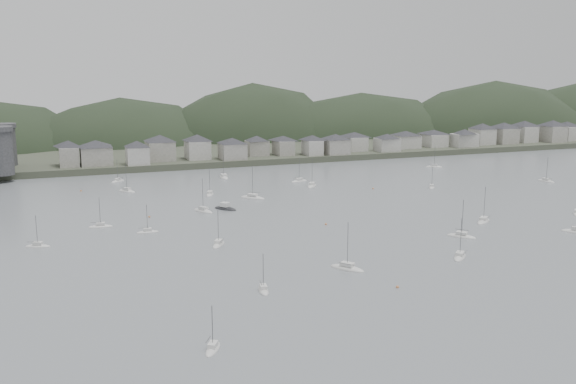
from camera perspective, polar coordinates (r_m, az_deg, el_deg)
name	(u,v)px	position (r m, az deg, el deg)	size (l,w,h in m)	color
ground	(407,279)	(143.41, 10.77, -7.73)	(900.00, 900.00, 0.00)	slate
far_shore_land	(169,139)	(418.92, -10.75, 4.78)	(900.00, 250.00, 3.00)	#383D2D
forested_ridge	(185,163)	(396.43, -9.34, 2.62)	(851.55, 103.94, 102.57)	black
waterfront_town	(305,143)	(324.96, 1.59, 4.48)	(451.48, 28.46, 12.92)	gray
sailboat_lead	(224,177)	(271.79, -5.85, 1.33)	(3.53, 9.87, 13.31)	silver
moored_fleet	(293,214)	(201.55, 0.50, -2.01)	(267.28, 176.44, 13.17)	silver
motor_launch_far	(225,208)	(210.12, -5.71, -1.50)	(7.75, 8.95, 4.08)	black
mooring_buoys	(263,230)	(181.99, -2.27, -3.46)	(132.63, 145.64, 0.70)	#CB7943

